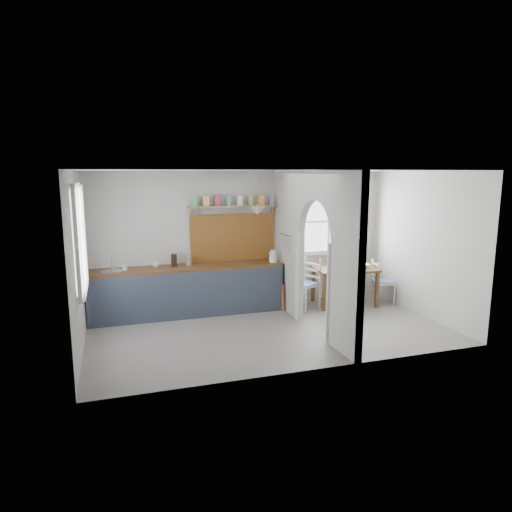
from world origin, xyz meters
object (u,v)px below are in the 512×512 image
object	(u,v)px
chair_right	(383,281)
vase	(339,260)
kettle	(273,256)
dining_table	(344,286)
chair_left	(305,283)

from	to	relation	value
chair_right	vase	distance (m)	0.98
chair_right	kettle	bearing A→B (deg)	96.24
chair_right	kettle	distance (m)	2.34
vase	dining_table	bearing A→B (deg)	-89.26
chair_right	vase	world-z (taller)	vase
dining_table	chair_right	world-z (taller)	chair_right
kettle	vase	bearing A→B (deg)	13.56
chair_left	chair_right	world-z (taller)	chair_left
dining_table	kettle	size ratio (longest dim) A/B	5.17
chair_right	vase	size ratio (longest dim) A/B	4.17
chair_left	kettle	size ratio (longest dim) A/B	4.18
kettle	vase	distance (m)	1.44
chair_right	chair_left	bearing A→B (deg)	98.77
chair_left	chair_right	xyz separation A→B (m)	(1.64, -0.13, -0.05)
chair_left	vase	world-z (taller)	chair_left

